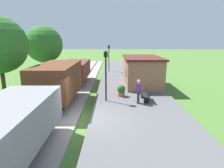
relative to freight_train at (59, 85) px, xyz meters
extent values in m
plane|color=#47702D|center=(2.40, -3.03, -1.51)|extent=(160.00, 160.00, 0.00)
cube|color=#565659|center=(5.60, -3.03, -1.38)|extent=(6.00, 60.00, 0.25)
cube|color=gray|center=(0.00, -3.03, -1.45)|extent=(3.80, 60.00, 0.12)
cube|color=slate|center=(0.72, -3.03, -1.32)|extent=(0.07, 60.00, 0.14)
cube|color=slate|center=(-0.72, -3.03, -1.32)|extent=(0.07, 60.00, 0.14)
cube|color=gray|center=(0.00, -6.60, 0.07)|extent=(2.50, 5.60, 1.60)
cube|color=black|center=(0.00, -6.60, -0.58)|extent=(2.10, 5.15, 0.50)
cylinder|color=black|center=(0.00, -4.81, -0.83)|extent=(1.56, 0.84, 0.84)
cylinder|color=black|center=(0.00, -3.65, -0.58)|extent=(0.20, 0.30, 0.20)
cube|color=brown|center=(0.00, 0.00, 0.37)|extent=(2.50, 5.60, 2.20)
cube|color=black|center=(0.00, 0.00, -0.58)|extent=(2.10, 5.15, 0.50)
cylinder|color=black|center=(0.00, 1.79, -0.83)|extent=(1.56, 0.84, 0.84)
cylinder|color=black|center=(0.00, -1.79, -0.83)|extent=(1.56, 0.84, 0.84)
cylinder|color=black|center=(0.00, 2.95, -0.58)|extent=(0.20, 0.30, 0.20)
cylinder|color=black|center=(0.00, -2.95, -0.58)|extent=(0.20, 0.30, 0.20)
cube|color=brown|center=(0.00, 6.60, 0.07)|extent=(2.50, 5.60, 1.60)
cube|color=black|center=(0.00, 6.60, -0.58)|extent=(2.10, 5.15, 0.50)
cylinder|color=black|center=(0.00, 8.39, -0.83)|extent=(1.56, 0.84, 0.84)
cylinder|color=black|center=(0.00, 4.81, -0.83)|extent=(1.56, 0.84, 0.84)
cylinder|color=black|center=(0.00, 9.55, -0.58)|extent=(0.20, 0.30, 0.20)
cylinder|color=black|center=(0.00, 3.65, -0.58)|extent=(0.20, 0.30, 0.20)
cube|color=#9E6B4C|center=(6.80, 5.12, 0.04)|extent=(3.20, 5.50, 2.60)
cube|color=#51231E|center=(6.80, 5.12, 1.43)|extent=(3.50, 5.80, 0.18)
cube|color=black|center=(5.19, 4.02, 0.17)|extent=(0.03, 0.90, 0.80)
cube|color=black|center=(6.29, 0.15, -0.82)|extent=(0.42, 1.50, 0.04)
cube|color=black|center=(6.48, 0.15, -0.57)|extent=(0.04, 1.50, 0.45)
cube|color=black|center=(6.29, -0.45, -1.05)|extent=(0.38, 0.06, 0.42)
cube|color=black|center=(6.29, 0.75, -1.05)|extent=(0.38, 0.06, 0.42)
cylinder|color=#38332D|center=(5.69, -0.50, -0.83)|extent=(0.15, 0.15, 0.86)
cylinder|color=#38332D|center=(5.75, -0.36, -0.83)|extent=(0.15, 0.15, 0.86)
cube|color=#662D8C|center=(5.72, -0.43, -0.10)|extent=(0.37, 0.44, 0.60)
sphere|color=beige|center=(5.72, -0.43, 0.34)|extent=(0.22, 0.22, 0.22)
cylinder|color=#9E6642|center=(4.61, 1.25, -1.09)|extent=(0.56, 0.56, 0.34)
sphere|color=#235B23|center=(4.61, 1.25, -0.66)|extent=(0.64, 0.64, 0.64)
cylinder|color=black|center=(3.43, 0.15, 0.34)|extent=(0.11, 0.11, 3.20)
cube|color=black|center=(3.43, 0.15, 2.12)|extent=(0.28, 0.28, 0.36)
sphere|color=#F2E5BF|center=(3.43, 0.15, 2.12)|extent=(0.20, 0.20, 0.20)
cone|color=black|center=(3.43, 0.15, 2.36)|extent=(0.20, 0.20, 0.16)
cylinder|color=black|center=(3.43, 13.16, 0.34)|extent=(0.11, 0.11, 3.20)
cube|color=black|center=(3.43, 13.16, 2.12)|extent=(0.28, 0.28, 0.36)
sphere|color=#F2E5BF|center=(3.43, 13.16, 2.12)|extent=(0.20, 0.20, 0.20)
cone|color=black|center=(3.43, 13.16, 2.36)|extent=(0.20, 0.20, 0.16)
cylinder|color=#4C3823|center=(-3.83, -0.11, -0.08)|extent=(0.28, 0.28, 2.85)
cylinder|color=#4C3823|center=(-3.54, 7.75, -0.18)|extent=(0.28, 0.28, 2.64)
sphere|color=#2D6B28|center=(-3.54, 7.75, 2.62)|extent=(3.97, 3.97, 3.97)
cylinder|color=#4C3823|center=(-6.09, 14.86, 0.04)|extent=(0.28, 0.28, 3.10)
sphere|color=#387A33|center=(-6.09, 14.86, 3.08)|extent=(3.97, 3.97, 3.97)
cylinder|color=#4C3823|center=(-7.80, 22.04, -0.45)|extent=(0.28, 0.28, 2.11)
sphere|color=#387A33|center=(-7.80, 22.04, 2.11)|extent=(4.01, 4.01, 4.01)
camera|label=1|loc=(3.87, -12.98, 3.16)|focal=29.93mm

